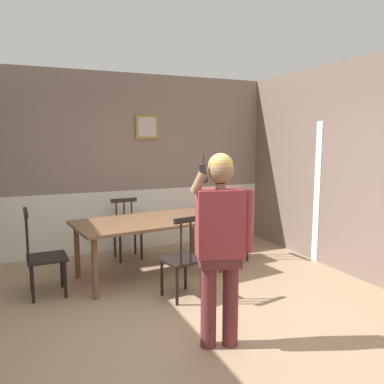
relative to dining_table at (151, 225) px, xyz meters
name	(u,v)px	position (x,y,z in m)	size (l,w,h in m)	color
ground_plane	(190,325)	(-0.08, -1.54, -0.69)	(6.45, 6.45, 0.00)	#9E7F60
room_back_partition	(120,167)	(-0.08, 1.40, 0.70)	(5.26, 0.17, 2.89)	gray
dining_table	(151,225)	(0.00, 0.00, 0.00)	(2.09, 1.25, 0.77)	brown
chair_near_window	(127,229)	(-0.11, 0.89, -0.24)	(0.42, 0.42, 0.92)	#2D2319
chair_by_doorway	(183,258)	(0.11, -0.89, -0.22)	(0.49, 0.49, 0.99)	black
chair_at_table_head	(43,255)	(-1.37, -0.17, -0.20)	(0.45, 0.45, 1.04)	black
chair_opposite_corner	(233,230)	(1.37, 0.17, -0.23)	(0.49, 0.49, 1.00)	#2D2319
person_figure	(221,237)	(0.02, -1.99, 0.31)	(0.55, 0.33, 1.73)	brown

